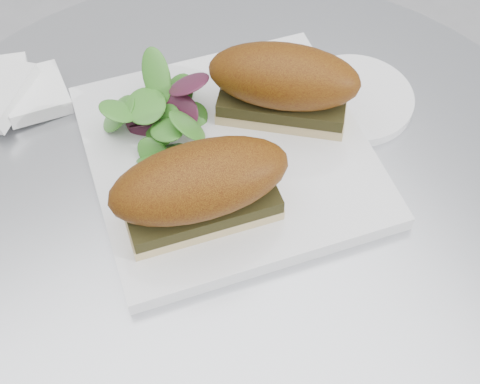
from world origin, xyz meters
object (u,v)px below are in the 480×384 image
Objects in this scene: sandwich_right at (284,83)px; saucer at (354,99)px; plate at (229,154)px; sandwich_left at (200,187)px.

sandwich_right is 1.24× the size of saucer.
sandwich_left is (-0.06, -0.05, 0.05)m from plate.
sandwich_right is 0.10m from saucer.
sandwich_left is 1.10× the size of sandwich_right.
sandwich_right reaches higher than saucer.
sandwich_left is at bearing -111.48° from sandwich_right.
plate is 0.15m from saucer.
saucer is at bearing 32.39° from sandwich_right.
sandwich_right is at bearing 9.84° from plate.
sandwich_right is (0.07, 0.01, 0.05)m from plate.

